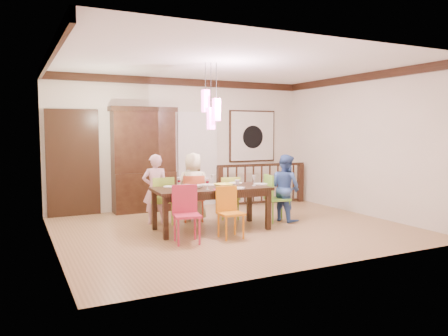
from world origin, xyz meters
name	(u,v)px	position (x,y,z in m)	size (l,w,h in m)	color
floor	(233,228)	(0.00, 0.00, 0.00)	(6.00, 6.00, 0.00)	#967248
ceiling	(233,64)	(0.00, 0.00, 2.90)	(6.00, 6.00, 0.00)	white
wall_back	(183,143)	(0.00, 2.50, 1.45)	(6.00, 6.00, 0.00)	beige
wall_left	(51,151)	(-3.00, 0.00, 1.45)	(5.00, 5.00, 0.00)	beige
wall_right	(362,145)	(3.00, 0.00, 1.45)	(5.00, 5.00, 0.00)	beige
crown_molding	(233,68)	(0.00, 0.00, 2.82)	(6.00, 5.00, 0.16)	black
panel_door	(73,165)	(-2.40, 2.45, 1.05)	(1.04, 0.07, 2.24)	black
white_doorway	(198,160)	(0.35, 2.46, 1.05)	(0.97, 0.05, 2.22)	silver
painting	(252,136)	(1.80, 2.46, 1.60)	(1.25, 0.06, 1.25)	black
pendant_cluster	(211,109)	(-0.40, 0.06, 2.11)	(0.27, 0.21, 1.14)	#F74AB3
dining_table	(211,192)	(-0.40, 0.06, 0.66)	(2.07, 1.04, 0.75)	black
chair_far_left	(161,197)	(-1.05, 0.88, 0.51)	(0.41, 0.41, 0.89)	#A0D13E
chair_far_mid	(193,195)	(-0.41, 0.87, 0.51)	(0.51, 0.51, 0.89)	#D0572E
chair_far_right	(229,195)	(0.29, 0.76, 0.48)	(0.46, 0.46, 0.84)	#ADC236
chair_near_left	(187,211)	(-1.12, -0.61, 0.51)	(0.47, 0.47, 0.89)	#BE2A44
chair_near_mid	(231,209)	(-0.37, -0.63, 0.47)	(0.38, 0.38, 0.83)	orange
chair_end_right	(278,195)	(1.00, 0.10, 0.52)	(0.47, 0.47, 0.91)	#67AB30
china_hutch	(144,159)	(-0.97, 2.30, 1.12)	(1.42, 0.46, 2.24)	black
balustrade	(262,183)	(1.77, 1.95, 0.50)	(2.26, 0.23, 0.96)	black
person_far_left	(155,189)	(-1.14, 0.96, 0.65)	(0.48, 0.31, 1.31)	#EBB3C4
person_far_mid	(193,187)	(-0.39, 0.91, 0.66)	(0.64, 0.42, 1.32)	beige
person_end_right	(285,188)	(1.19, 0.11, 0.64)	(0.62, 0.49, 1.29)	#395BA1
serving_bowl	(223,186)	(-0.25, -0.10, 0.79)	(0.31, 0.31, 0.08)	gold
small_bowl	(199,186)	(-0.62, 0.09, 0.78)	(0.17, 0.17, 0.05)	white
cup_left	(187,187)	(-0.92, -0.12, 0.80)	(0.13, 0.13, 0.10)	silver
cup_right	(238,182)	(0.19, 0.20, 0.79)	(0.09, 0.09, 0.09)	silver
plate_far_left	(171,187)	(-1.02, 0.42, 0.76)	(0.26, 0.26, 0.01)	white
plate_far_mid	(208,185)	(-0.33, 0.37, 0.76)	(0.26, 0.26, 0.01)	white
plate_far_right	(235,183)	(0.25, 0.38, 0.76)	(0.26, 0.26, 0.01)	white
plate_near_left	(183,191)	(-1.05, -0.25, 0.76)	(0.26, 0.26, 0.01)	white
plate_near_mid	(237,188)	(-0.06, -0.26, 0.76)	(0.26, 0.26, 0.01)	white
plate_end_right	(261,184)	(0.59, 0.03, 0.76)	(0.26, 0.26, 0.01)	white
wine_glass_a	(179,183)	(-0.95, 0.19, 0.84)	(0.08, 0.08, 0.19)	#590C19
wine_glass_b	(213,180)	(-0.26, 0.31, 0.84)	(0.08, 0.08, 0.19)	silver
wine_glass_c	(207,184)	(-0.57, -0.15, 0.84)	(0.08, 0.08, 0.19)	#590C19
wine_glass_d	(254,180)	(0.39, -0.06, 0.84)	(0.08, 0.08, 0.19)	silver
napkin	(220,190)	(-0.42, -0.32, 0.76)	(0.18, 0.14, 0.01)	#D83359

